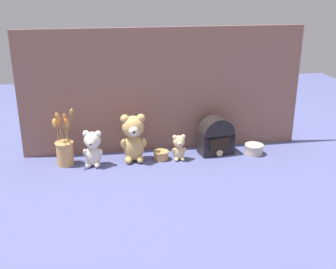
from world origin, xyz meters
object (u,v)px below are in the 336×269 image
at_px(teddy_bear_large, 133,137).
at_px(vintage_radio, 216,137).
at_px(teddy_bear_medium, 93,148).
at_px(flower_vase, 65,149).
at_px(decorative_tin_short, 161,155).
at_px(decorative_tin_tall, 254,149).
at_px(teddy_bear_small, 179,147).

relative_size(teddy_bear_large, vintage_radio, 1.24).
relative_size(teddy_bear_medium, flower_vase, 0.62).
height_order(teddy_bear_medium, flower_vase, flower_vase).
distance_m(teddy_bear_medium, vintage_radio, 0.70).
bearing_deg(decorative_tin_short, decorative_tin_tall, -1.65).
height_order(vintage_radio, decorative_tin_tall, vintage_radio).
xyz_separation_m(vintage_radio, decorative_tin_tall, (0.22, -0.05, -0.07)).
bearing_deg(teddy_bear_small, flower_vase, 176.85).
xyz_separation_m(teddy_bear_small, decorative_tin_short, (-0.10, 0.02, -0.05)).
height_order(teddy_bear_small, vintage_radio, vintage_radio).
relative_size(teddy_bear_large, decorative_tin_tall, 2.52).
relative_size(teddy_bear_large, teddy_bear_small, 1.82).
bearing_deg(teddy_bear_small, vintage_radio, 14.47).
bearing_deg(teddy_bear_medium, vintage_radio, 5.10).
height_order(teddy_bear_small, decorative_tin_short, teddy_bear_small).
bearing_deg(vintage_radio, flower_vase, -178.35).
bearing_deg(decorative_tin_short, flower_vase, 178.57).
xyz_separation_m(teddy_bear_small, vintage_radio, (0.23, 0.06, 0.02)).
bearing_deg(teddy_bear_large, flower_vase, 178.91).
xyz_separation_m(teddy_bear_large, teddy_bear_medium, (-0.22, -0.03, -0.04)).
distance_m(teddy_bear_large, vintage_radio, 0.48).
relative_size(flower_vase, decorative_tin_short, 3.79).
bearing_deg(decorative_tin_short, teddy_bear_small, -12.23).
xyz_separation_m(teddy_bear_medium, vintage_radio, (0.70, 0.06, -0.01)).
bearing_deg(teddy_bear_large, vintage_radio, 3.79).
xyz_separation_m(teddy_bear_medium, teddy_bear_small, (0.47, 0.00, -0.03)).
xyz_separation_m(teddy_bear_medium, decorative_tin_tall, (0.92, 0.01, -0.08)).
distance_m(teddy_bear_small, flower_vase, 0.62).
relative_size(teddy_bear_large, teddy_bear_medium, 1.35).
xyz_separation_m(flower_vase, decorative_tin_short, (0.53, -0.01, -0.07)).
height_order(teddy_bear_large, decorative_tin_short, teddy_bear_large).
distance_m(flower_vase, vintage_radio, 0.85).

